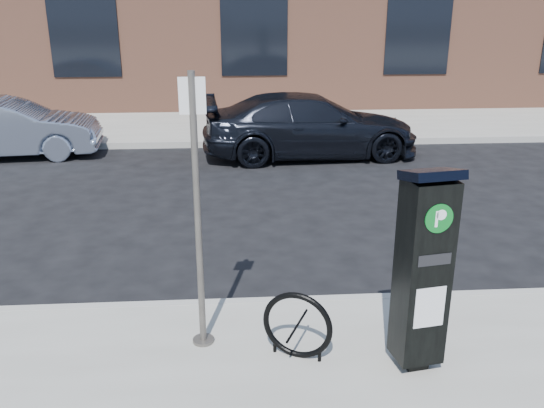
{
  "coord_description": "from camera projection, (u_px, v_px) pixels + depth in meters",
  "views": [
    {
      "loc": [
        -0.68,
        -5.92,
        3.43
      ],
      "look_at": [
        -0.25,
        0.5,
        1.14
      ],
      "focal_mm": 38.0,
      "sensor_mm": 36.0,
      "label": 1
    }
  ],
  "objects": [
    {
      "name": "bike_rack",
      "position": [
        297.0,
        326.0,
        5.5
      ],
      "size": [
        0.66,
        0.34,
        0.7
      ],
      "rotation": [
        0.0,
        0.0,
        -0.42
      ],
      "color": "black",
      "rests_on": "sidewalk_near"
    },
    {
      "name": "sidewalk_far",
      "position": [
        253.0,
        103.0,
        19.89
      ],
      "size": [
        60.0,
        12.0,
        0.15
      ],
      "primitive_type": "cube",
      "color": "gray",
      "rests_on": "ground"
    },
    {
      "name": "curb_far",
      "position": [
        261.0,
        143.0,
        14.27
      ],
      "size": [
        60.0,
        0.12,
        0.16
      ],
      "primitive_type": "cube",
      "color": "#9E9B93",
      "rests_on": "ground"
    },
    {
      "name": "parking_kiosk",
      "position": [
        423.0,
        269.0,
        5.14
      ],
      "size": [
        0.51,
        0.47,
        1.97
      ],
      "rotation": [
        0.0,
        0.0,
        0.17
      ],
      "color": "black",
      "rests_on": "sidewalk_near"
    },
    {
      "name": "ground",
      "position": [
        296.0,
        309.0,
        6.76
      ],
      "size": [
        120.0,
        120.0,
        0.0
      ],
      "primitive_type": "plane",
      "color": "black",
      "rests_on": "ground"
    },
    {
      "name": "car_dark",
      "position": [
        310.0,
        125.0,
        13.19
      ],
      "size": [
        5.06,
        2.33,
        1.43
      ],
      "primitive_type": "imported",
      "rotation": [
        0.0,
        0.0,
        1.64
      ],
      "color": "black",
      "rests_on": "ground"
    },
    {
      "name": "car_silver",
      "position": [
        7.0,
        128.0,
        13.12
      ],
      "size": [
        4.19,
        1.81,
        1.34
      ],
      "primitive_type": "imported",
      "rotation": [
        0.0,
        0.0,
        1.67
      ],
      "color": "gray",
      "rests_on": "ground"
    },
    {
      "name": "curb_near",
      "position": [
        296.0,
        305.0,
        6.71
      ],
      "size": [
        60.0,
        0.12,
        0.16
      ],
      "primitive_type": "cube",
      "color": "#9E9B93",
      "rests_on": "ground"
    },
    {
      "name": "sign_pole",
      "position": [
        198.0,
        218.0,
        5.4
      ],
      "size": [
        0.24,
        0.22,
        2.71
      ],
      "rotation": [
        0.0,
        0.0,
        0.02
      ],
      "color": "#56514C",
      "rests_on": "sidewalk_near"
    }
  ]
}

